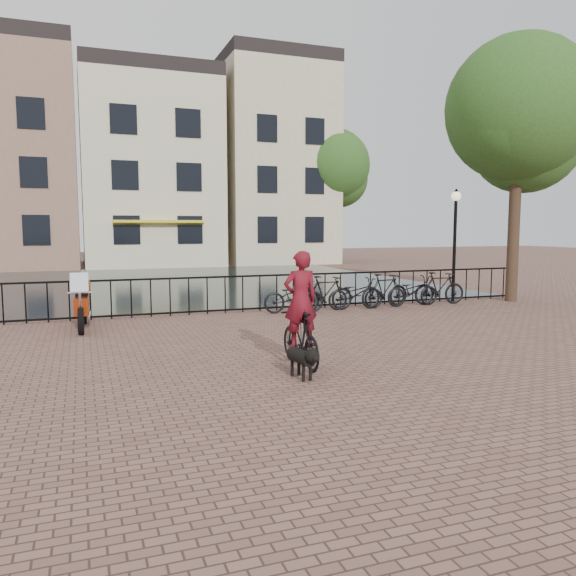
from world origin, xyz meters
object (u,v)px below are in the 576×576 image
object	(u,v)px
lamp_post	(455,226)
cyclist	(300,315)
dog	(301,361)
motorcycle	(82,299)

from	to	relation	value
lamp_post	cyclist	bearing A→B (deg)	-141.81
lamp_post	cyclist	distance (m)	9.58
lamp_post	dog	bearing A→B (deg)	-139.50
dog	motorcycle	distance (m)	6.58
lamp_post	dog	distance (m)	10.36
lamp_post	dog	xyz separation A→B (m)	(-7.72, -6.59, -2.10)
lamp_post	cyclist	xyz separation A→B (m)	(-7.44, -5.85, -1.51)
lamp_post	dog	world-z (taller)	lamp_post
lamp_post	cyclist	size ratio (longest dim) A/B	1.51
lamp_post	motorcycle	size ratio (longest dim) A/B	1.74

